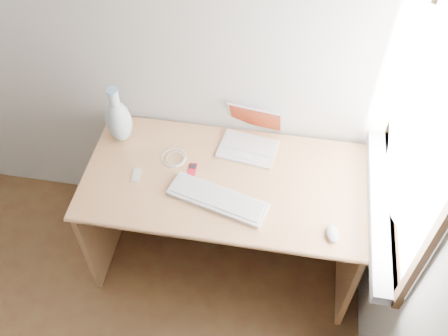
% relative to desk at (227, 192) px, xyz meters
% --- Properties ---
extents(back_wall, '(3.50, 0.04, 2.60)m').
position_rel_desk_xyz_m(back_wall, '(-0.95, 0.29, 0.77)').
color(back_wall, silver).
rests_on(back_wall, floor).
extents(window, '(0.11, 0.99, 1.10)m').
position_rel_desk_xyz_m(window, '(0.76, -0.16, 0.75)').
color(window, white).
rests_on(window, right_wall).
extents(desk, '(1.40, 0.70, 0.74)m').
position_rel_desk_xyz_m(desk, '(0.00, 0.00, 0.00)').
color(desk, tan).
rests_on(desk, floor).
extents(laptop, '(0.32, 0.28, 0.20)m').
position_rel_desk_xyz_m(laptop, '(0.08, 0.17, 0.26)').
color(laptop, white).
rests_on(laptop, desk).
extents(external_keyboard, '(0.50, 0.26, 0.02)m').
position_rel_desk_xyz_m(external_keyboard, '(-0.01, -0.22, 0.22)').
color(external_keyboard, white).
rests_on(external_keyboard, desk).
extents(mouse, '(0.07, 0.10, 0.03)m').
position_rel_desk_xyz_m(mouse, '(0.53, -0.33, 0.23)').
color(mouse, white).
rests_on(mouse, desk).
extents(ipod, '(0.04, 0.08, 0.01)m').
position_rel_desk_xyz_m(ipod, '(-0.17, -0.05, 0.22)').
color(ipod, '#B30C24').
rests_on(ipod, desk).
extents(cable_coil, '(0.15, 0.15, 0.01)m').
position_rel_desk_xyz_m(cable_coil, '(-0.28, 0.01, 0.22)').
color(cable_coil, white).
rests_on(cable_coil, desk).
extents(remote, '(0.04, 0.09, 0.01)m').
position_rel_desk_xyz_m(remote, '(-0.44, -0.14, 0.22)').
color(remote, white).
rests_on(remote, desk).
extents(vase, '(0.13, 0.13, 0.34)m').
position_rel_desk_xyz_m(vase, '(-0.58, 0.10, 0.35)').
color(vase, silver).
rests_on(vase, desk).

